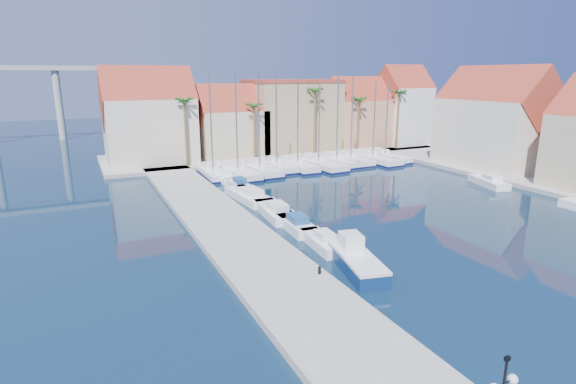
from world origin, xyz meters
TOP-DOWN VIEW (x-y plane):
  - ground at (0.00, 0.00)m, footprint 260.00×260.00m
  - quay_west at (-9.00, 13.50)m, footprint 6.00×77.00m
  - shore_north at (10.00, 48.00)m, footprint 54.00×16.00m
  - shore_east at (32.00, 15.00)m, footprint 12.00×60.00m
  - bollard at (-6.60, 3.49)m, footprint 0.19×0.19m
  - fishing_boat at (-3.52, 3.97)m, footprint 3.39×6.55m
  - motorboat_west_0 at (-3.59, 8.44)m, footprint 1.99×5.18m
  - motorboat_west_1 at (-3.56, 13.13)m, footprint 2.16×5.87m
  - motorboat_west_2 at (-3.64, 17.20)m, footprint 2.72×6.97m
  - motorboat_west_3 at (-3.93, 23.34)m, footprint 2.99×7.59m
  - motorboat_west_4 at (-3.29, 28.45)m, footprint 1.62×5.01m
  - motorboat_west_5 at (-3.66, 33.68)m, footprint 2.48×6.34m
  - motorboat_east_1 at (23.97, 17.14)m, footprint 3.47×6.23m
  - sailboat_0 at (-4.24, 36.03)m, footprint 2.70×9.21m
  - sailboat_1 at (-1.14, 35.60)m, footprint 3.34×11.24m
  - sailboat_2 at (2.03, 35.85)m, footprint 3.19×10.66m
  - sailboat_3 at (4.91, 36.69)m, footprint 2.78×9.44m
  - sailboat_4 at (7.74, 35.90)m, footprint 2.78×10.02m
  - sailboat_5 at (10.95, 35.92)m, footprint 4.06×12.08m
  - sailboat_6 at (14.25, 36.39)m, footprint 3.26×10.00m
  - sailboat_7 at (16.82, 36.54)m, footprint 2.80×10.03m
  - sailboat_8 at (20.21, 35.91)m, footprint 3.89×11.78m
  - sailboat_9 at (22.77, 36.23)m, footprint 3.55×10.55m
  - building_0 at (-10.00, 47.00)m, footprint 12.30×9.00m
  - building_1 at (2.00, 47.00)m, footprint 10.30×8.00m
  - building_2 at (13.00, 48.00)m, footprint 14.20×10.20m
  - building_3 at (25.00, 47.00)m, footprint 10.30×8.00m
  - building_4 at (34.00, 46.00)m, footprint 8.30×8.00m
  - building_6 at (32.00, 24.00)m, footprint 9.00×14.30m
  - palm_0 at (-6.00, 42.00)m, footprint 2.60×2.60m
  - palm_1 at (4.00, 42.00)m, footprint 2.60×2.60m
  - palm_2 at (14.00, 42.00)m, footprint 2.60×2.60m
  - palm_3 at (22.00, 42.00)m, footprint 2.60×2.60m
  - palm_4 at (30.00, 42.00)m, footprint 2.60×2.60m

SIDE VIEW (x-z plane):
  - ground at x=0.00m, z-range 0.00..0.00m
  - quay_west at x=-9.00m, z-range 0.00..0.50m
  - shore_north at x=10.00m, z-range 0.00..0.50m
  - shore_east at x=32.00m, z-range 0.00..0.50m
  - motorboat_west_1 at x=-3.56m, z-range -0.19..1.21m
  - motorboat_west_2 at x=-3.64m, z-range -0.19..1.21m
  - motorboat_east_1 at x=23.97m, z-range -0.19..1.21m
  - motorboat_west_0 at x=-3.59m, z-range -0.19..1.21m
  - motorboat_west_3 at x=-3.93m, z-range -0.19..1.21m
  - motorboat_west_4 at x=-3.29m, z-range -0.19..1.21m
  - motorboat_west_5 at x=-3.66m, z-range -0.19..1.21m
  - sailboat_8 at x=20.21m, z-range -5.31..6.42m
  - sailboat_5 at x=10.95m, z-range -5.48..6.59m
  - sailboat_9 at x=22.77m, z-range -5.36..6.50m
  - sailboat_1 at x=-1.14m, z-range -6.07..7.22m
  - sailboat_4 at x=7.74m, z-range -5.61..6.77m
  - sailboat_2 at x=2.03m, z-range -6.10..7.28m
  - sailboat_7 at x=16.82m, z-range -5.83..7.01m
  - sailboat_6 at x=14.25m, z-range -6.12..7.32m
  - sailboat_0 at x=-4.24m, z-range -5.84..7.05m
  - sailboat_3 at x=4.91m, z-range -6.03..7.24m
  - fishing_boat at x=-3.52m, z-range -0.37..1.82m
  - bollard at x=-6.60m, z-range 0.50..0.99m
  - building_1 at x=2.00m, z-range -0.20..10.80m
  - building_3 at x=25.00m, z-range -0.14..11.86m
  - building_2 at x=13.00m, z-range 0.51..12.01m
  - building_6 at x=32.00m, z-range -0.23..13.27m
  - building_0 at x=-10.00m, z-range -0.23..13.27m
  - building_4 at x=34.00m, z-range -0.03..13.97m
  - palm_1 at x=4.00m, z-range 3.56..12.71m
  - palm_3 at x=22.00m, z-range 3.78..13.43m
  - palm_0 at x=-6.00m, z-range 4.00..14.15m
  - palm_4 at x=30.00m, z-range 4.22..14.87m
  - palm_2 at x=14.00m, z-range 4.44..15.59m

